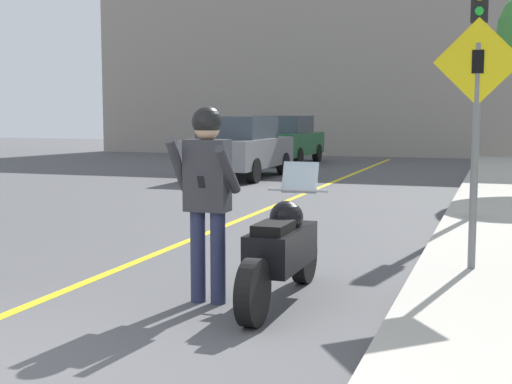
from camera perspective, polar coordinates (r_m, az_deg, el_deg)
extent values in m
cube|color=yellow|center=(10.54, -3.83, -3.25)|extent=(0.12, 36.00, 0.01)
cube|color=gray|center=(29.94, 12.55, 12.11)|extent=(28.00, 1.20, 9.73)
cylinder|color=black|center=(5.91, -0.25, -8.05)|extent=(0.14, 0.57, 0.57)
cylinder|color=black|center=(7.41, 3.88, -5.11)|extent=(0.14, 0.57, 0.57)
cube|color=black|center=(6.61, 2.06, -4.47)|extent=(0.40, 1.11, 0.36)
sphere|color=black|center=(6.71, 2.45, -2.06)|extent=(0.32, 0.32, 0.32)
cube|color=black|center=(6.33, 1.41, -2.92)|extent=(0.28, 0.48, 0.10)
cylinder|color=silver|center=(7.07, 3.39, 0.15)|extent=(0.62, 0.03, 0.03)
cube|color=silver|center=(7.12, 3.54, 1.17)|extent=(0.36, 0.12, 0.31)
cylinder|color=#282D4C|center=(6.66, -4.67, -5.16)|extent=(0.14, 0.14, 0.86)
cylinder|color=#282D4C|center=(6.58, -3.06, -5.28)|extent=(0.14, 0.14, 0.86)
cube|color=#333338|center=(6.51, -3.92, 1.33)|extent=(0.40, 0.22, 0.66)
cylinder|color=#333338|center=(6.51, -6.30, 2.18)|extent=(0.09, 0.39, 0.51)
cylinder|color=#333338|center=(6.30, -2.25, 1.77)|extent=(0.09, 0.46, 0.46)
sphere|color=tan|center=(6.49, -3.95, 5.16)|extent=(0.24, 0.24, 0.24)
sphere|color=black|center=(6.48, -3.95, 5.63)|extent=(0.28, 0.28, 0.28)
cube|color=black|center=(6.23, -4.41, 0.80)|extent=(0.06, 0.05, 0.11)
cylinder|color=slate|center=(7.84, 17.10, 2.65)|extent=(0.08, 0.08, 2.37)
cube|color=yellow|center=(7.82, 17.34, 9.92)|extent=(0.91, 0.02, 0.91)
cube|color=black|center=(7.81, 17.33, 9.93)|extent=(0.12, 0.01, 0.24)
cylinder|color=#2D2D30|center=(11.82, 17.24, 7.27)|extent=(0.12, 0.12, 3.81)
sphere|color=green|center=(11.78, 17.43, 13.65)|extent=(0.14, 0.14, 0.14)
cylinder|color=black|center=(20.97, -2.15, 2.37)|extent=(0.22, 0.64, 0.64)
cylinder|color=black|center=(20.44, 2.19, 2.27)|extent=(0.22, 0.64, 0.64)
cylinder|color=black|center=(18.57, -5.04, 1.85)|extent=(0.22, 0.64, 0.64)
cylinder|color=black|center=(17.97, -0.21, 1.72)|extent=(0.22, 0.64, 0.64)
cube|color=gray|center=(19.44, -1.26, 3.19)|extent=(1.80, 4.20, 0.76)
cube|color=#38424C|center=(19.26, -1.43, 5.18)|extent=(1.58, 2.18, 0.60)
cylinder|color=black|center=(26.59, 1.44, 3.20)|extent=(0.22, 0.64, 0.64)
cylinder|color=black|center=(26.14, 4.91, 3.12)|extent=(0.22, 0.64, 0.64)
cylinder|color=black|center=(24.13, -0.42, 2.89)|extent=(0.22, 0.64, 0.64)
cylinder|color=black|center=(23.63, 3.37, 2.80)|extent=(0.22, 0.64, 0.64)
cube|color=#1E6033|center=(25.09, 2.35, 3.88)|extent=(1.80, 4.20, 0.76)
cube|color=#38424C|center=(24.91, 2.25, 5.43)|extent=(1.58, 2.18, 0.60)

